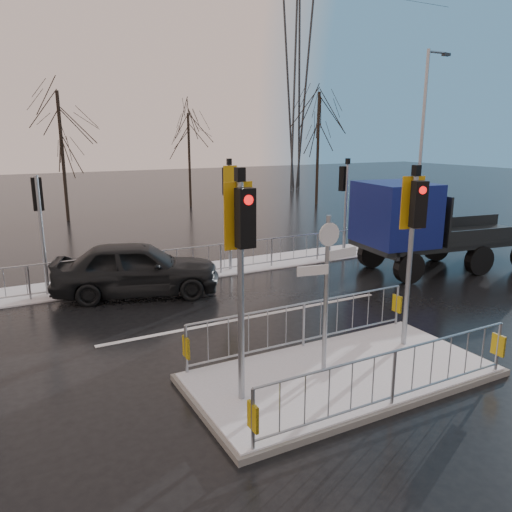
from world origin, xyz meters
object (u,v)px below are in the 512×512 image
car_far_lane (137,268)px  street_lamp_right (423,141)px  flatbed_truck (418,225)px  traffic_island (342,359)px

car_far_lane → street_lamp_right: (12.69, 1.44, 3.57)m
flatbed_truck → street_lamp_right: 5.62m
traffic_island → flatbed_truck: (7.06, 5.06, 1.27)m
flatbed_truck → street_lamp_right: (3.52, 3.43, 2.73)m
traffic_island → street_lamp_right: size_ratio=0.75×
traffic_island → street_lamp_right: street_lamp_right is taller
street_lamp_right → traffic_island: bearing=-141.3°
car_far_lane → traffic_island: bearing=-145.3°
car_far_lane → street_lamp_right: 13.26m
car_far_lane → flatbed_truck: size_ratio=0.69×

